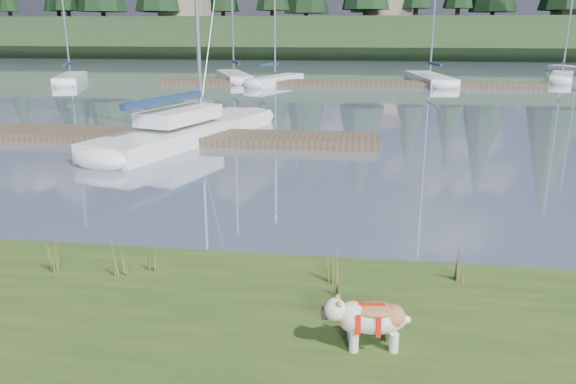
# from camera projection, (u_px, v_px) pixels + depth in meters

# --- Properties ---
(ground) EXTENTS (200.00, 200.00, 0.00)m
(ground) POSITION_uv_depth(u_px,v_px,m) (316.00, 85.00, 39.21)
(ground) COLOR slate
(ground) RESTS_ON ground
(ridge) EXTENTS (200.00, 20.00, 5.00)m
(ridge) POSITION_uv_depth(u_px,v_px,m) (343.00, 38.00, 79.41)
(ridge) COLOR #1E3118
(ridge) RESTS_ON ground
(bulldog) EXTENTS (0.97, 0.47, 0.58)m
(bulldog) POSITION_uv_depth(u_px,v_px,m) (371.00, 317.00, 6.19)
(bulldog) COLOR silver
(bulldog) RESTS_ON bank
(sailboat_main) EXTENTS (4.83, 10.23, 14.38)m
(sailboat_main) POSITION_uv_depth(u_px,v_px,m) (201.00, 125.00, 20.29)
(sailboat_main) COLOR white
(sailboat_main) RESTS_ON ground
(dock_near) EXTENTS (16.00, 2.00, 0.30)m
(dock_near) POSITION_uv_depth(u_px,v_px,m) (150.00, 136.00, 19.72)
(dock_near) COLOR #4C3D2C
(dock_near) RESTS_ON ground
(dock_far) EXTENTS (26.00, 2.20, 0.30)m
(dock_far) POSITION_uv_depth(u_px,v_px,m) (345.00, 83.00, 38.91)
(dock_far) COLOR #4C3D2C
(dock_far) RESTS_ON ground
(sailboat_bg_0) EXTENTS (4.22, 7.89, 11.40)m
(sailboat_bg_0) POSITION_uv_depth(u_px,v_px,m) (72.00, 77.00, 41.31)
(sailboat_bg_0) COLOR white
(sailboat_bg_0) RESTS_ON ground
(sailboat_bg_1) EXTENTS (4.75, 8.46, 12.56)m
(sailboat_bg_1) POSITION_uv_depth(u_px,v_px,m) (232.00, 75.00, 43.18)
(sailboat_bg_1) COLOR white
(sailboat_bg_1) RESTS_ON ground
(sailboat_bg_2) EXTENTS (3.70, 6.99, 10.56)m
(sailboat_bg_2) POSITION_uv_depth(u_px,v_px,m) (279.00, 79.00, 40.20)
(sailboat_bg_2) COLOR white
(sailboat_bg_2) RESTS_ON ground
(sailboat_bg_3) EXTENTS (3.24, 9.75, 13.89)m
(sailboat_bg_3) POSITION_uv_depth(u_px,v_px,m) (427.00, 77.00, 41.52)
(sailboat_bg_3) COLOR white
(sailboat_bg_3) RESTS_ON ground
(sailboat_bg_4) EXTENTS (3.69, 7.38, 10.85)m
(sailboat_bg_4) POSITION_uv_depth(u_px,v_px,m) (562.00, 76.00, 42.60)
(sailboat_bg_4) COLOR white
(sailboat_bg_4) RESTS_ON ground
(sailboat_bg_5) EXTENTS (3.31, 7.79, 10.98)m
(sailboat_bg_5) POSITION_uv_depth(u_px,v_px,m) (573.00, 69.00, 49.44)
(sailboat_bg_5) COLOR white
(sailboat_bg_5) RESTS_ON ground
(weed_0) EXTENTS (0.17, 0.14, 0.68)m
(weed_0) POSITION_uv_depth(u_px,v_px,m) (120.00, 256.00, 8.05)
(weed_0) COLOR #475B23
(weed_0) RESTS_ON bank
(weed_1) EXTENTS (0.17, 0.14, 0.50)m
(weed_1) POSITION_uv_depth(u_px,v_px,m) (154.00, 258.00, 8.18)
(weed_1) COLOR #475B23
(weed_1) RESTS_ON bank
(weed_2) EXTENTS (0.17, 0.14, 0.65)m
(weed_2) POSITION_uv_depth(u_px,v_px,m) (331.00, 264.00, 7.80)
(weed_2) COLOR #475B23
(weed_2) RESTS_ON bank
(weed_3) EXTENTS (0.17, 0.14, 0.65)m
(weed_3) POSITION_uv_depth(u_px,v_px,m) (53.00, 254.00, 8.17)
(weed_3) COLOR #475B23
(weed_3) RESTS_ON bank
(weed_4) EXTENTS (0.17, 0.14, 0.37)m
(weed_4) POSITION_uv_depth(u_px,v_px,m) (336.00, 285.00, 7.45)
(weed_4) COLOR #475B23
(weed_4) RESTS_ON bank
(weed_5) EXTENTS (0.17, 0.14, 0.64)m
(weed_5) POSITION_uv_depth(u_px,v_px,m) (462.00, 263.00, 7.86)
(weed_5) COLOR #475B23
(weed_5) RESTS_ON bank
(mud_lip) EXTENTS (60.00, 0.50, 0.14)m
(mud_lip) POSITION_uv_depth(u_px,v_px,m) (144.00, 265.00, 9.14)
(mud_lip) COLOR #33281C
(mud_lip) RESTS_ON ground
(house_0) EXTENTS (6.30, 5.30, 4.65)m
(house_0) POSITION_uv_depth(u_px,v_px,m) (185.00, 2.00, 78.09)
(house_0) COLOR gray
(house_0) RESTS_ON ridge
(house_1) EXTENTS (6.30, 5.30, 4.65)m
(house_1) POSITION_uv_depth(u_px,v_px,m) (388.00, 1.00, 75.37)
(house_1) COLOR gray
(house_1) RESTS_ON ridge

